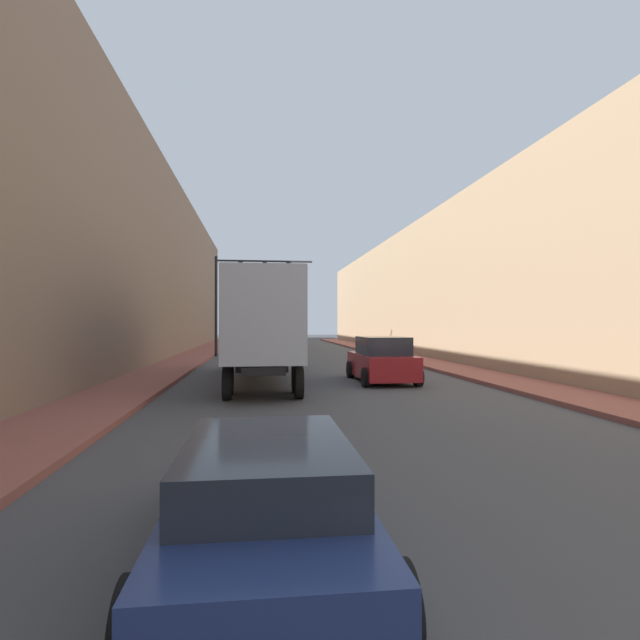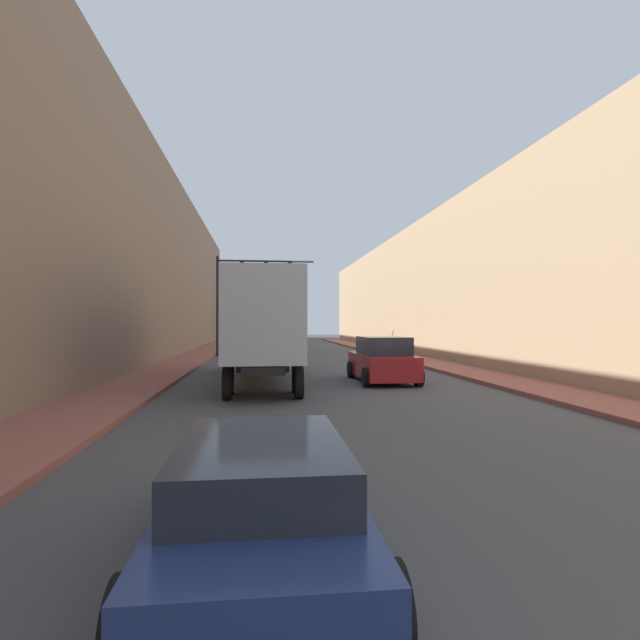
% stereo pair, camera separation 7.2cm
% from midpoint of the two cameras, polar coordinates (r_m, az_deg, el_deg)
% --- Properties ---
extents(sidewalk_right, '(2.47, 80.00, 0.15)m').
position_cam_midpoint_polar(sidewalk_right, '(29.74, 11.63, -4.65)').
color(sidewalk_right, brown).
rests_on(sidewalk_right, ground).
extents(sidewalk_left, '(2.47, 80.00, 0.15)m').
position_cam_midpoint_polar(sidewalk_left, '(28.55, -15.86, -4.82)').
color(sidewalk_left, brown).
rests_on(sidewalk_left, ground).
extents(building_right, '(6.00, 80.00, 9.37)m').
position_cam_midpoint_polar(building_right, '(31.36, 18.99, 4.02)').
color(building_right, tan).
rests_on(building_right, ground).
extents(building_left, '(6.00, 80.00, 12.16)m').
position_cam_midpoint_polar(building_left, '(29.66, -24.00, 6.99)').
color(building_left, '#846B56').
rests_on(building_left, ground).
extents(semi_truck, '(2.46, 11.74, 3.98)m').
position_cam_midpoint_polar(semi_truck, '(19.77, -6.70, -0.53)').
color(semi_truck, '#B2B7C1').
rests_on(semi_truck, ground).
extents(sedan_car, '(1.97, 4.27, 1.21)m').
position_cam_midpoint_polar(sedan_car, '(5.17, -6.50, -19.71)').
color(sedan_car, navy).
rests_on(sedan_car, ground).
extents(suv_car, '(2.18, 4.40, 1.77)m').
position_cam_midpoint_polar(suv_car, '(19.78, 6.97, -4.63)').
color(suv_car, maroon).
rests_on(suv_car, ground).
extents(traffic_signal_gantry, '(6.80, 0.35, 6.95)m').
position_cam_midpoint_polar(traffic_signal_gantry, '(35.29, -8.99, 3.97)').
color(traffic_signal_gantry, black).
rests_on(traffic_signal_gantry, ground).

